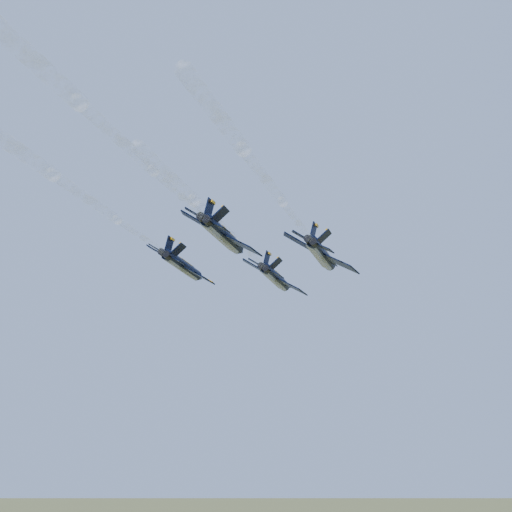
% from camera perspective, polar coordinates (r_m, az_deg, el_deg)
% --- Properties ---
extents(jet_lead, '(10.47, 15.40, 6.04)m').
position_cam_1_polar(jet_lead, '(121.38, 1.45, -1.61)').
color(jet_lead, black).
extents(jet_left, '(10.47, 15.40, 6.04)m').
position_cam_1_polar(jet_left, '(113.17, -5.34, -0.72)').
color(jet_left, black).
extents(jet_right, '(10.47, 15.40, 6.04)m').
position_cam_1_polar(jet_right, '(105.99, 4.81, 0.11)').
color(jet_right, black).
extents(jet_slot, '(10.47, 15.40, 6.04)m').
position_cam_1_polar(jet_slot, '(95.66, -2.39, 1.51)').
color(jet_slot, black).
extents(smoke_trail_lead, '(6.35, 44.78, 2.03)m').
position_cam_1_polar(smoke_trail_lead, '(89.66, -4.51, 2.55)').
color(smoke_trail_lead, white).
extents(smoke_trail_left, '(6.35, 44.78, 2.03)m').
position_cam_1_polar(smoke_trail_left, '(83.49, -14.35, 4.11)').
color(smoke_trail_left, white).
extents(smoke_trail_right, '(6.35, 44.78, 2.03)m').
position_cam_1_polar(smoke_trail_right, '(74.02, -0.96, 5.90)').
color(smoke_trail_right, white).
extents(smoke_trail_slot, '(6.35, 44.78, 2.03)m').
position_cam_1_polar(smoke_trail_slot, '(65.84, -12.51, 8.67)').
color(smoke_trail_slot, white).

